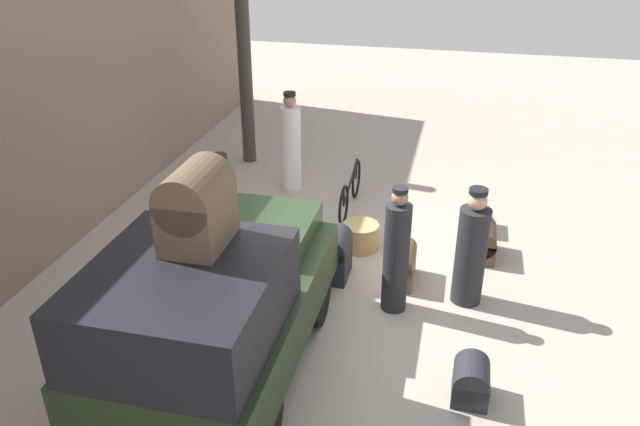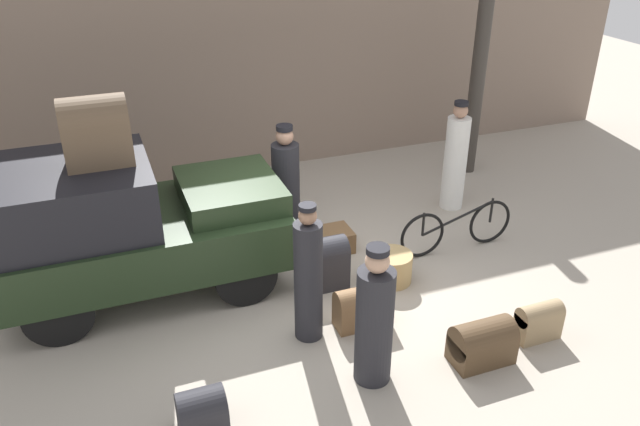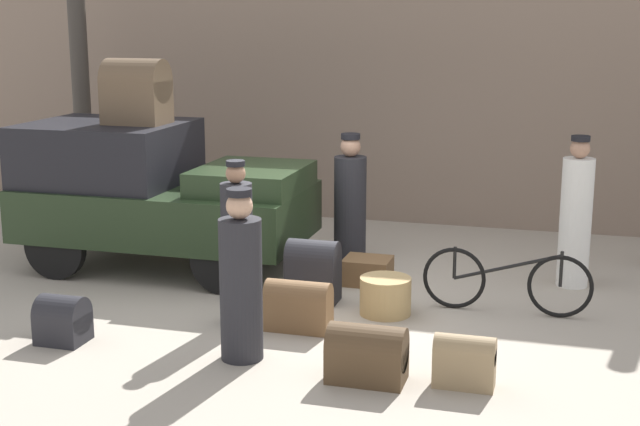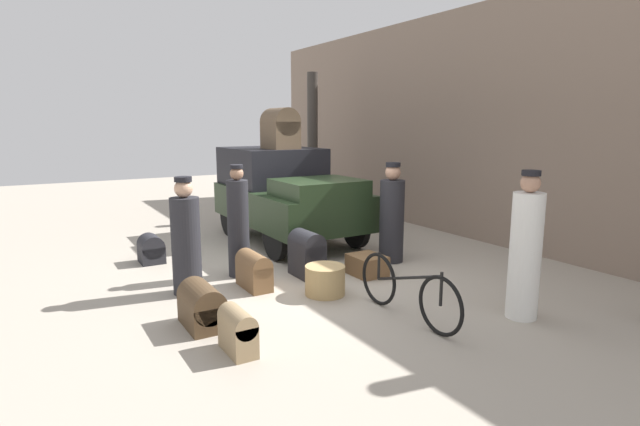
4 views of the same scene
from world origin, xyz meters
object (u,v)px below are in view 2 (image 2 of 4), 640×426
object	(u,v)px
bicycle	(457,228)
wicker_basket	(391,267)
trunk_umber_medium	(202,412)
porter_carrying_trunk	(286,184)
trunk_wicker_pale	(363,306)
porter_lifting_near_truck	(374,321)
suitcase_tan_flat	(482,343)
porter_standing_middle	(455,160)
suitcase_black_upright	(332,240)
trunk_on_truck_roof	(96,130)
trunk_large_brown	(325,262)
truck	(126,222)
conductor_in_dark_uniform	(308,278)
suitcase_small_leather	(539,320)

from	to	relation	value
bicycle	wicker_basket	distance (m)	1.28
trunk_umber_medium	porter_carrying_trunk	bearing A→B (deg)	60.33
trunk_wicker_pale	trunk_umber_medium	world-z (taller)	trunk_wicker_pale
wicker_basket	porter_lifting_near_truck	xyz separation A→B (m)	(-1.01, -1.57, 0.52)
porter_lifting_near_truck	suitcase_tan_flat	xyz separation A→B (m)	(1.22, -0.19, -0.48)
suitcase_tan_flat	porter_standing_middle	bearing A→B (deg)	63.49
porter_carrying_trunk	trunk_umber_medium	bearing A→B (deg)	-119.67
porter_standing_middle	suitcase_black_upright	distance (m)	2.47
trunk_wicker_pale	suitcase_black_upright	world-z (taller)	trunk_wicker_pale
porter_carrying_trunk	trunk_wicker_pale	bearing A→B (deg)	-87.60
trunk_umber_medium	suitcase_tan_flat	size ratio (longest dim) A/B	0.70
trunk_on_truck_roof	trunk_large_brown	bearing A→B (deg)	-17.87
porter_standing_middle	suitcase_tan_flat	size ratio (longest dim) A/B	2.63
truck	porter_standing_middle	xyz separation A→B (m)	(5.03, 0.60, -0.16)
truck	trunk_large_brown	size ratio (longest dim) A/B	4.98
truck	wicker_basket	world-z (taller)	truck
wicker_basket	trunk_large_brown	distance (m)	0.89
porter_standing_middle	trunk_on_truck_roof	distance (m)	5.41
porter_lifting_near_truck	suitcase_black_upright	distance (m)	2.70
porter_lifting_near_truck	trunk_large_brown	bearing A→B (deg)	84.98
porter_carrying_trunk	suitcase_tan_flat	world-z (taller)	porter_carrying_trunk
trunk_wicker_pale	suitcase_black_upright	bearing A→B (deg)	79.78
trunk_on_truck_roof	conductor_in_dark_uniform	bearing A→B (deg)	-40.94
porter_lifting_near_truck	suitcase_black_upright	world-z (taller)	porter_lifting_near_truck
bicycle	porter_carrying_trunk	world-z (taller)	porter_carrying_trunk
porter_lifting_near_truck	suitcase_tan_flat	world-z (taller)	porter_lifting_near_truck
porter_standing_middle	trunk_umber_medium	bearing A→B (deg)	-145.28
trunk_wicker_pale	trunk_umber_medium	xyz separation A→B (m)	(-2.08, -0.95, -0.04)
truck	bicycle	bearing A→B (deg)	-7.84
truck	suitcase_black_upright	bearing A→B (deg)	0.33
bicycle	suitcase_small_leather	size ratio (longest dim) A/B	3.43
porter_carrying_trunk	conductor_in_dark_uniform	distance (m)	2.54
conductor_in_dark_uniform	trunk_large_brown	world-z (taller)	conductor_in_dark_uniform
trunk_on_truck_roof	trunk_wicker_pale	bearing A→B (deg)	-33.55
wicker_basket	trunk_umber_medium	bearing A→B (deg)	-149.45
porter_lifting_near_truck	porter_carrying_trunk	xyz separation A→B (m)	(0.17, 3.37, 0.03)
bicycle	wicker_basket	bearing A→B (deg)	-162.15
wicker_basket	conductor_in_dark_uniform	world-z (taller)	conductor_in_dark_uniform
truck	suitcase_small_leather	bearing A→B (deg)	-32.32
truck	porter_standing_middle	bearing A→B (deg)	6.82
trunk_umber_medium	suitcase_small_leather	distance (m)	3.85
porter_carrying_trunk	porter_lifting_near_truck	bearing A→B (deg)	-92.83
wicker_basket	porter_standing_middle	size ratio (longest dim) A/B	0.31
suitcase_tan_flat	trunk_wicker_pale	bearing A→B (deg)	132.19
suitcase_small_leather	porter_carrying_trunk	bearing A→B (deg)	118.45
conductor_in_dark_uniform	suitcase_tan_flat	size ratio (longest dim) A/B	2.52
bicycle	porter_carrying_trunk	xyz separation A→B (m)	(-2.06, 1.41, 0.40)
trunk_umber_medium	suitcase_black_upright	world-z (taller)	trunk_umber_medium
porter_carrying_trunk	porter_standing_middle	world-z (taller)	porter_standing_middle
truck	suitcase_small_leather	world-z (taller)	truck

